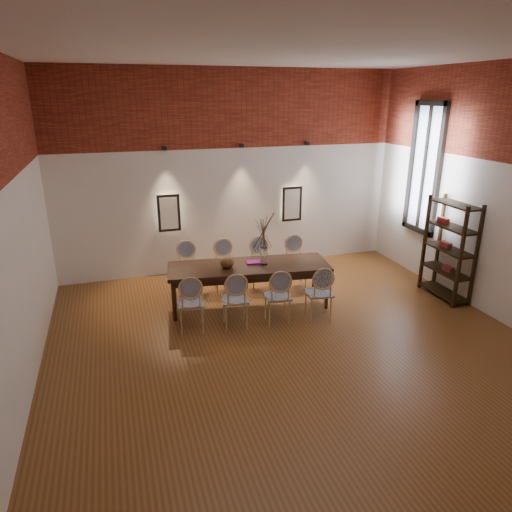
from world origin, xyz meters
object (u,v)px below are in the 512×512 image
object	(u,v)px
vase	(264,256)
shelving_rack	(449,250)
dining_table	(249,285)
chair_far_d	(296,262)
chair_far_b	(225,267)
bowl	(227,263)
chair_near_b	(235,299)
chair_near_c	(277,296)
chair_far_c	(261,265)
chair_far_a	(188,269)
book	(254,262)
chair_near_a	(191,302)
chair_near_d	(319,293)

from	to	relation	value
vase	shelving_rack	xyz separation A→B (m)	(3.25, -0.68, 0.00)
dining_table	chair_far_d	xyz separation A→B (m)	(1.11, 0.58, 0.09)
chair_far_b	bowl	bearing A→B (deg)	87.43
chair_near_b	chair_near_c	distance (m)	0.68
dining_table	vase	world-z (taller)	vase
chair_far_c	shelving_rack	xyz separation A→B (m)	(3.07, -1.38, 0.43)
chair_far_a	bowl	bearing A→B (deg)	130.16
chair_near_b	chair_far_b	bearing A→B (deg)	90.00
book	chair_near_b	bearing A→B (deg)	-126.55
chair_far_a	bowl	world-z (taller)	chair_far_a
chair_near_a	dining_table	bearing A→B (deg)	35.05
book	chair_near_c	bearing A→B (deg)	-80.72
chair_far_c	book	distance (m)	0.75
chair_far_d	dining_table	bearing A→B (deg)	35.05
chair_near_d	vase	distance (m)	1.14
chair_far_a	chair_far_b	size ratio (longest dim) A/B	1.00
chair_near_c	dining_table	bearing A→B (deg)	115.42
chair_near_c	chair_far_b	xyz separation A→B (m)	(-0.49, 1.52, 0.00)
chair_near_c	bowl	world-z (taller)	chair_near_c
bowl	shelving_rack	size ratio (longest dim) A/B	0.13
vase	chair_far_b	bearing A→B (deg)	122.16
dining_table	chair_near_d	size ratio (longest dim) A/B	2.91
chair_far_c	chair_far_a	bearing A→B (deg)	0.00
chair_far_d	chair_far_c	bearing A→B (deg)	0.00
chair_far_a	book	xyz separation A→B (m)	(1.03, -0.78, 0.30)
dining_table	chair_near_d	world-z (taller)	chair_near_d
chair_near_a	chair_far_d	size ratio (longest dim) A/B	1.00
shelving_rack	chair_near_a	bearing A→B (deg)	178.51
chair_far_a	chair_far_d	world-z (taller)	same
book	shelving_rack	world-z (taller)	shelving_rack
bowl	chair_near_c	bearing A→B (deg)	-50.55
chair_far_c	bowl	bearing A→B (deg)	46.97
chair_near_b	chair_far_d	distance (m)	1.99
chair_far_b	vase	world-z (taller)	vase
chair_far_a	chair_far_d	xyz separation A→B (m)	(2.03, -0.27, 0.00)
chair_near_a	chair_far_a	world-z (taller)	same
chair_near_d	chair_near_a	bearing A→B (deg)	-180.00
dining_table	chair_far_d	size ratio (longest dim) A/B	2.91
bowl	chair_far_c	bearing A→B (deg)	39.41
chair_near_d	chair_far_b	size ratio (longest dim) A/B	1.00
chair_near_a	shelving_rack	bearing A→B (deg)	5.89
chair_near_b	chair_near_a	bearing A→B (deg)	-180.00
chair_far_c	bowl	xyz separation A→B (m)	(-0.81, -0.67, 0.37)
chair_near_d	chair_far_d	xyz separation A→B (m)	(0.19, 1.43, 0.00)
chair_near_d	chair_far_b	bearing A→B (deg)	133.54
chair_near_b	vase	size ratio (longest dim) A/B	3.13
shelving_rack	chair_near_d	bearing A→B (deg)	-176.81
chair_near_a	chair_far_c	xyz separation A→B (m)	(1.55, 1.25, 0.00)
chair_near_a	book	size ratio (longest dim) A/B	3.62
chair_near_c	shelving_rack	bearing A→B (deg)	8.36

